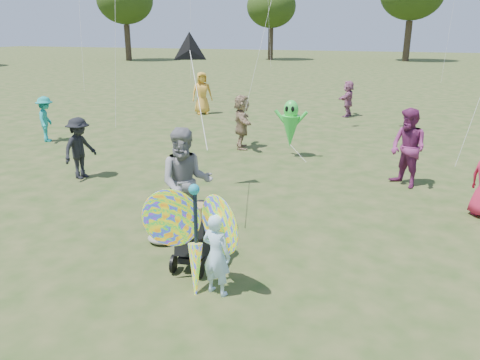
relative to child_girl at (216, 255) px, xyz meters
name	(u,v)px	position (x,y,z in m)	size (l,w,h in m)	color
ground	(221,274)	(-0.16, 0.54, -0.63)	(160.00, 160.00, 0.00)	#51592B
child_girl	(216,255)	(0.00, 0.00, 0.00)	(0.46, 0.30, 1.26)	#B4DFFF
adult_man	(186,183)	(-1.31, 1.75, 0.40)	(1.00, 0.78, 2.06)	gray
grey_bag	(162,238)	(-1.60, 1.25, -0.55)	(0.52, 0.43, 0.17)	gray
crowd_b	(80,148)	(-5.46, 4.05, 0.17)	(1.03, 0.59, 1.60)	black
crowd_d	(242,122)	(-2.56, 8.46, 0.24)	(1.62, 0.52, 1.74)	#9A7E5E
crowd_e	(408,148)	(2.53, 6.15, 0.34)	(0.94, 0.73, 1.94)	#78285E
crowd_g	(202,93)	(-6.40, 13.98, 0.32)	(0.92, 0.60, 1.89)	gold
crowd_i	(46,119)	(-9.23, 7.15, 0.15)	(1.00, 0.58, 1.55)	teal
crowd_j	(348,99)	(-0.05, 15.54, 0.16)	(1.46, 0.46, 1.57)	#A05B81
jogging_stroller	(197,230)	(-0.65, 0.74, -0.02)	(0.58, 1.09, 1.09)	black
butterfly_kite	(195,237)	(-0.35, 0.03, 0.22)	(1.74, 0.75, 1.84)	#F0264E
delta_kite_rig	(190,51)	(-2.25, 4.08, 2.64)	(1.80, 2.57, 2.04)	black
alien_kite	(290,126)	(-0.82, 7.89, 0.34)	(1.12, 0.69, 1.74)	green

